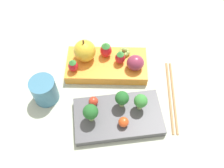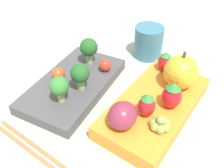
{
  "view_description": "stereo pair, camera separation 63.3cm",
  "coord_description": "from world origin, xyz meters",
  "px_view_note": "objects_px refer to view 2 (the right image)",
  "views": [
    {
      "loc": [
        0.01,
        0.34,
        0.55
      ],
      "look_at": [
        0.0,
        0.0,
        0.04
      ],
      "focal_mm": 40.0,
      "sensor_mm": 36.0,
      "label": 1
    },
    {
      "loc": [
        -0.27,
        -0.17,
        0.31
      ],
      "look_at": [
        0.0,
        0.0,
        0.04
      ],
      "focal_mm": 40.0,
      "sensor_mm": 36.0,
      "label": 2
    }
  ],
  "objects_px": {
    "strawberry_1": "(147,105)",
    "chopsticks_pair": "(44,157)",
    "strawberry_2": "(165,62)",
    "broccoli_floret_0": "(59,87)",
    "plum": "(123,115)",
    "strawberry_0": "(172,95)",
    "grape_cluster": "(160,124)",
    "drinking_cup": "(148,42)",
    "bento_box_savoury": "(74,85)",
    "cherry_tomato_0": "(58,74)",
    "broccoli_floret_1": "(80,74)",
    "broccoli_floret_2": "(89,48)",
    "cherry_tomato_1": "(105,65)",
    "bento_box_fruit": "(155,107)",
    "apple": "(181,72)"
  },
  "relations": [
    {
      "from": "cherry_tomato_1",
      "to": "strawberry_1",
      "type": "height_order",
      "value": "strawberry_1"
    },
    {
      "from": "drinking_cup",
      "to": "chopsticks_pair",
      "type": "xyz_separation_m",
      "value": [
        -0.32,
        0.01,
        -0.03
      ]
    },
    {
      "from": "strawberry_0",
      "to": "chopsticks_pair",
      "type": "xyz_separation_m",
      "value": [
        -0.17,
        0.12,
        -0.05
      ]
    },
    {
      "from": "broccoli_floret_1",
      "to": "apple",
      "type": "bearing_deg",
      "value": -57.72
    },
    {
      "from": "broccoli_floret_2",
      "to": "cherry_tomato_1",
      "type": "bearing_deg",
      "value": -96.19
    },
    {
      "from": "bento_box_fruit",
      "to": "grape_cluster",
      "type": "relative_size",
      "value": 7.02
    },
    {
      "from": "bento_box_fruit",
      "to": "strawberry_1",
      "type": "xyz_separation_m",
      "value": [
        -0.04,
        0.0,
        0.03
      ]
    },
    {
      "from": "cherry_tomato_1",
      "to": "drinking_cup",
      "type": "height_order",
      "value": "drinking_cup"
    },
    {
      "from": "strawberry_2",
      "to": "chopsticks_pair",
      "type": "xyz_separation_m",
      "value": [
        -0.25,
        0.07,
        -0.04
      ]
    },
    {
      "from": "bento_box_savoury",
      "to": "chopsticks_pair",
      "type": "bearing_deg",
      "value": -157.22
    },
    {
      "from": "broccoli_floret_2",
      "to": "bento_box_savoury",
      "type": "bearing_deg",
      "value": -172.62
    },
    {
      "from": "broccoli_floret_2",
      "to": "grape_cluster",
      "type": "relative_size",
      "value": 1.71
    },
    {
      "from": "plum",
      "to": "chopsticks_pair",
      "type": "relative_size",
      "value": 0.21
    },
    {
      "from": "apple",
      "to": "strawberry_1",
      "type": "height_order",
      "value": "apple"
    },
    {
      "from": "cherry_tomato_0",
      "to": "grape_cluster",
      "type": "bearing_deg",
      "value": -93.83
    },
    {
      "from": "apple",
      "to": "chopsticks_pair",
      "type": "height_order",
      "value": "apple"
    },
    {
      "from": "apple",
      "to": "chopsticks_pair",
      "type": "relative_size",
      "value": 0.32
    },
    {
      "from": "strawberry_0",
      "to": "grape_cluster",
      "type": "xyz_separation_m",
      "value": [
        -0.05,
        -0.0,
        -0.01
      ]
    },
    {
      "from": "bento_box_fruit",
      "to": "plum",
      "type": "height_order",
      "value": "plum"
    },
    {
      "from": "plum",
      "to": "apple",
      "type": "bearing_deg",
      "value": -15.65
    },
    {
      "from": "broccoli_floret_1",
      "to": "plum",
      "type": "height_order",
      "value": "broccoli_floret_1"
    },
    {
      "from": "cherry_tomato_0",
      "to": "grape_cluster",
      "type": "distance_m",
      "value": 0.21
    },
    {
      "from": "drinking_cup",
      "to": "bento_box_savoury",
      "type": "bearing_deg",
      "value": 160.03
    },
    {
      "from": "broccoli_floret_1",
      "to": "strawberry_1",
      "type": "bearing_deg",
      "value": -90.81
    },
    {
      "from": "cherry_tomato_1",
      "to": "drinking_cup",
      "type": "relative_size",
      "value": 0.34
    },
    {
      "from": "grape_cluster",
      "to": "cherry_tomato_1",
      "type": "bearing_deg",
      "value": 60.92
    },
    {
      "from": "bento_box_savoury",
      "to": "strawberry_1",
      "type": "distance_m",
      "value": 0.16
    },
    {
      "from": "cherry_tomato_0",
      "to": "cherry_tomato_1",
      "type": "distance_m",
      "value": 0.09
    },
    {
      "from": "cherry_tomato_1",
      "to": "chopsticks_pair",
      "type": "distance_m",
      "value": 0.2
    },
    {
      "from": "broccoli_floret_0",
      "to": "plum",
      "type": "bearing_deg",
      "value": -88.6
    },
    {
      "from": "broccoli_floret_0",
      "to": "plum",
      "type": "xyz_separation_m",
      "value": [
        0.0,
        -0.11,
        -0.0
      ]
    },
    {
      "from": "broccoli_floret_0",
      "to": "apple",
      "type": "xyz_separation_m",
      "value": [
        0.13,
        -0.15,
        0.01
      ]
    },
    {
      "from": "strawberry_2",
      "to": "grape_cluster",
      "type": "height_order",
      "value": "strawberry_2"
    },
    {
      "from": "bento_box_savoury",
      "to": "strawberry_0",
      "type": "height_order",
      "value": "strawberry_0"
    },
    {
      "from": "strawberry_2",
      "to": "drinking_cup",
      "type": "distance_m",
      "value": 0.09
    },
    {
      "from": "cherry_tomato_1",
      "to": "bento_box_savoury",
      "type": "bearing_deg",
      "value": 151.08
    },
    {
      "from": "bento_box_fruit",
      "to": "apple",
      "type": "xyz_separation_m",
      "value": [
        0.06,
        -0.02,
        0.04
      ]
    },
    {
      "from": "strawberry_2",
      "to": "grape_cluster",
      "type": "xyz_separation_m",
      "value": [
        -0.13,
        -0.05,
        -0.01
      ]
    },
    {
      "from": "strawberry_1",
      "to": "apple",
      "type": "bearing_deg",
      "value": -10.57
    },
    {
      "from": "strawberry_1",
      "to": "chopsticks_pair",
      "type": "xyz_separation_m",
      "value": [
        -0.13,
        0.09,
        -0.04
      ]
    },
    {
      "from": "broccoli_floret_2",
      "to": "drinking_cup",
      "type": "relative_size",
      "value": 0.79
    },
    {
      "from": "broccoli_floret_0",
      "to": "strawberry_1",
      "type": "bearing_deg",
      "value": -73.09
    },
    {
      "from": "strawberry_2",
      "to": "broccoli_floret_2",
      "type": "bearing_deg",
      "value": 109.08
    },
    {
      "from": "grape_cluster",
      "to": "strawberry_2",
      "type": "bearing_deg",
      "value": 20.72
    },
    {
      "from": "grape_cluster",
      "to": "strawberry_1",
      "type": "bearing_deg",
      "value": 65.14
    },
    {
      "from": "strawberry_1",
      "to": "strawberry_0",
      "type": "bearing_deg",
      "value": -33.89
    },
    {
      "from": "bento_box_savoury",
      "to": "cherry_tomato_1",
      "type": "bearing_deg",
      "value": -28.92
    },
    {
      "from": "strawberry_0",
      "to": "apple",
      "type": "bearing_deg",
      "value": 7.61
    },
    {
      "from": "strawberry_1",
      "to": "grape_cluster",
      "type": "height_order",
      "value": "strawberry_1"
    },
    {
      "from": "bento_box_savoury",
      "to": "bento_box_fruit",
      "type": "height_order",
      "value": "bento_box_fruit"
    }
  ]
}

